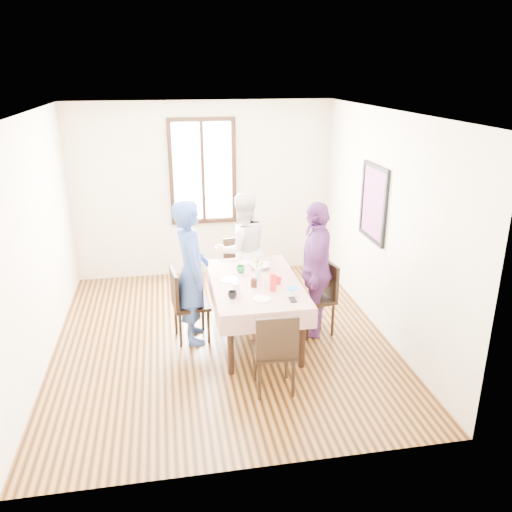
# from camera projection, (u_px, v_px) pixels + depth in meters

# --- Properties ---
(ground) EXTENTS (4.50, 4.50, 0.00)m
(ground) POSITION_uv_depth(u_px,v_px,m) (222.00, 338.00, 6.41)
(ground) COLOR black
(ground) RESTS_ON ground
(back_wall) EXTENTS (4.00, 0.00, 4.00)m
(back_wall) POSITION_uv_depth(u_px,v_px,m) (203.00, 191.00, 8.03)
(back_wall) COLOR beige
(back_wall) RESTS_ON ground
(right_wall) EXTENTS (0.00, 4.50, 4.50)m
(right_wall) POSITION_uv_depth(u_px,v_px,m) (384.00, 225.00, 6.28)
(right_wall) COLOR beige
(right_wall) RESTS_ON ground
(window_frame) EXTENTS (1.02, 0.06, 1.62)m
(window_frame) POSITION_uv_depth(u_px,v_px,m) (203.00, 172.00, 7.91)
(window_frame) COLOR black
(window_frame) RESTS_ON back_wall
(window_pane) EXTENTS (0.90, 0.02, 1.50)m
(window_pane) POSITION_uv_depth(u_px,v_px,m) (203.00, 172.00, 7.92)
(window_pane) COLOR white
(window_pane) RESTS_ON back_wall
(art_poster) EXTENTS (0.04, 0.76, 0.96)m
(art_poster) POSITION_uv_depth(u_px,v_px,m) (374.00, 203.00, 6.48)
(art_poster) COLOR red
(art_poster) RESTS_ON right_wall
(dining_table) EXTENTS (0.91, 1.56, 0.75)m
(dining_table) POSITION_uv_depth(u_px,v_px,m) (255.00, 311.00, 6.27)
(dining_table) COLOR black
(dining_table) RESTS_ON ground
(tablecloth) EXTENTS (1.03, 1.68, 0.01)m
(tablecloth) POSITION_uv_depth(u_px,v_px,m) (255.00, 282.00, 6.14)
(tablecloth) COLOR #5A0C07
(tablecloth) RESTS_ON dining_table
(chair_left) EXTENTS (0.47, 0.47, 0.91)m
(chair_left) POSITION_uv_depth(u_px,v_px,m) (191.00, 305.00, 6.25)
(chair_left) COLOR black
(chair_left) RESTS_ON ground
(chair_right) EXTENTS (0.48, 0.48, 0.91)m
(chair_right) POSITION_uv_depth(u_px,v_px,m) (315.00, 299.00, 6.41)
(chair_right) COLOR black
(chair_right) RESTS_ON ground
(chair_far) EXTENTS (0.47, 0.47, 0.91)m
(chair_far) POSITION_uv_depth(u_px,v_px,m) (242.00, 272.00, 7.24)
(chair_far) COLOR black
(chair_far) RESTS_ON ground
(chair_near) EXTENTS (0.44, 0.44, 0.91)m
(chair_near) POSITION_uv_depth(u_px,v_px,m) (274.00, 350.00, 5.25)
(chair_near) COLOR black
(chair_near) RESTS_ON ground
(person_left) EXTENTS (0.46, 0.67, 1.75)m
(person_left) POSITION_uv_depth(u_px,v_px,m) (191.00, 272.00, 6.11)
(person_left) COLOR #304C95
(person_left) RESTS_ON ground
(person_far) EXTENTS (0.89, 0.76, 1.60)m
(person_far) POSITION_uv_depth(u_px,v_px,m) (242.00, 249.00, 7.10)
(person_far) COLOR silver
(person_far) RESTS_ON ground
(person_right) EXTENTS (0.73, 1.07, 1.69)m
(person_right) POSITION_uv_depth(u_px,v_px,m) (315.00, 269.00, 6.28)
(person_right) COLOR #653074
(person_right) RESTS_ON ground
(mug_black) EXTENTS (0.13, 0.13, 0.08)m
(mug_black) POSITION_uv_depth(u_px,v_px,m) (232.00, 295.00, 5.68)
(mug_black) COLOR black
(mug_black) RESTS_ON tablecloth
(mug_flag) EXTENTS (0.12, 0.12, 0.08)m
(mug_flag) POSITION_uv_depth(u_px,v_px,m) (278.00, 281.00, 6.05)
(mug_flag) COLOR red
(mug_flag) RESTS_ON tablecloth
(mug_green) EXTENTS (0.15, 0.15, 0.08)m
(mug_green) POSITION_uv_depth(u_px,v_px,m) (241.00, 269.00, 6.39)
(mug_green) COLOR #0C7226
(mug_green) RESTS_ON tablecloth
(serving_bowl) EXTENTS (0.27, 0.27, 0.06)m
(serving_bowl) POSITION_uv_depth(u_px,v_px,m) (260.00, 266.00, 6.53)
(serving_bowl) COLOR white
(serving_bowl) RESTS_ON tablecloth
(juice_carton) EXTENTS (0.07, 0.07, 0.21)m
(juice_carton) POSITION_uv_depth(u_px,v_px,m) (273.00, 282.00, 5.86)
(juice_carton) COLOR red
(juice_carton) RESTS_ON tablecloth
(butter_tub) EXTENTS (0.13, 0.13, 0.06)m
(butter_tub) POSITION_uv_depth(u_px,v_px,m) (292.00, 291.00, 5.79)
(butter_tub) COLOR white
(butter_tub) RESTS_ON tablecloth
(jam_jar) EXTENTS (0.07, 0.07, 0.10)m
(jam_jar) POSITION_uv_depth(u_px,v_px,m) (254.00, 283.00, 5.97)
(jam_jar) COLOR black
(jam_jar) RESTS_ON tablecloth
(drinking_glass) EXTENTS (0.08, 0.08, 0.11)m
(drinking_glass) POSITION_uv_depth(u_px,v_px,m) (236.00, 288.00, 5.82)
(drinking_glass) COLOR silver
(drinking_glass) RESTS_ON tablecloth
(smartphone) EXTENTS (0.07, 0.14, 0.01)m
(smartphone) POSITION_uv_depth(u_px,v_px,m) (293.00, 300.00, 5.64)
(smartphone) COLOR black
(smartphone) RESTS_ON tablecloth
(flower_vase) EXTENTS (0.08, 0.08, 0.16)m
(flower_vase) POSITION_uv_depth(u_px,v_px,m) (258.00, 275.00, 6.13)
(flower_vase) COLOR silver
(flower_vase) RESTS_ON tablecloth
(plate_left) EXTENTS (0.20, 0.20, 0.01)m
(plate_left) POSITION_uv_depth(u_px,v_px,m) (230.00, 280.00, 6.17)
(plate_left) COLOR white
(plate_left) RESTS_ON tablecloth
(plate_far) EXTENTS (0.20, 0.20, 0.01)m
(plate_far) POSITION_uv_depth(u_px,v_px,m) (247.00, 262.00, 6.72)
(plate_far) COLOR white
(plate_far) RESTS_ON tablecloth
(plate_near) EXTENTS (0.20, 0.20, 0.01)m
(plate_near) POSITION_uv_depth(u_px,v_px,m) (262.00, 299.00, 5.66)
(plate_near) COLOR white
(plate_near) RESTS_ON tablecloth
(butter_lid) EXTENTS (0.12, 0.12, 0.01)m
(butter_lid) POSITION_uv_depth(u_px,v_px,m) (292.00, 288.00, 5.77)
(butter_lid) COLOR blue
(butter_lid) RESTS_ON butter_tub
(flower_bunch) EXTENTS (0.09, 0.09, 0.10)m
(flower_bunch) POSITION_uv_depth(u_px,v_px,m) (258.00, 264.00, 6.08)
(flower_bunch) COLOR yellow
(flower_bunch) RESTS_ON flower_vase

